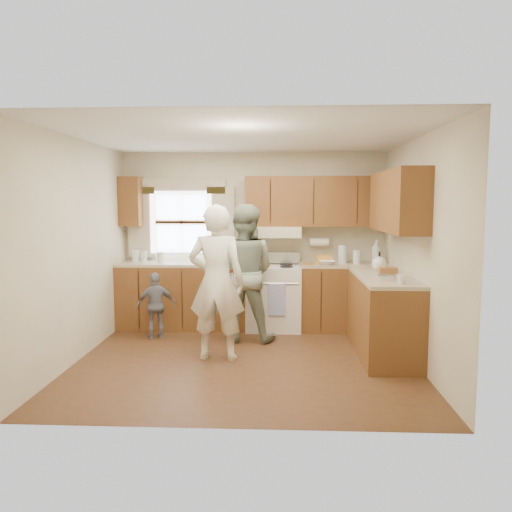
{
  "coord_description": "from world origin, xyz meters",
  "views": [
    {
      "loc": [
        0.38,
        -5.52,
        1.79
      ],
      "look_at": [
        0.1,
        0.4,
        1.15
      ],
      "focal_mm": 35.0,
      "sensor_mm": 36.0,
      "label": 1
    }
  ],
  "objects_px": {
    "woman_right": "(243,273)",
    "woman_left": "(217,282)",
    "stove": "(274,296)",
    "child": "(156,306)"
  },
  "relations": [
    {
      "from": "stove",
      "to": "woman_right",
      "type": "distance_m",
      "value": 0.81
    },
    {
      "from": "woman_right",
      "to": "child",
      "type": "bearing_deg",
      "value": 5.51
    },
    {
      "from": "stove",
      "to": "woman_left",
      "type": "height_order",
      "value": "woman_left"
    },
    {
      "from": "woman_right",
      "to": "woman_left",
      "type": "bearing_deg",
      "value": 78.63
    },
    {
      "from": "stove",
      "to": "woman_right",
      "type": "height_order",
      "value": "woman_right"
    },
    {
      "from": "stove",
      "to": "child",
      "type": "bearing_deg",
      "value": -159.16
    },
    {
      "from": "woman_right",
      "to": "child",
      "type": "distance_m",
      "value": 1.24
    },
    {
      "from": "woman_left",
      "to": "woman_right",
      "type": "bearing_deg",
      "value": -101.24
    },
    {
      "from": "stove",
      "to": "woman_left",
      "type": "relative_size",
      "value": 0.6
    },
    {
      "from": "stove",
      "to": "woman_left",
      "type": "xyz_separation_m",
      "value": [
        -0.63,
        -1.4,
        0.42
      ]
    }
  ]
}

